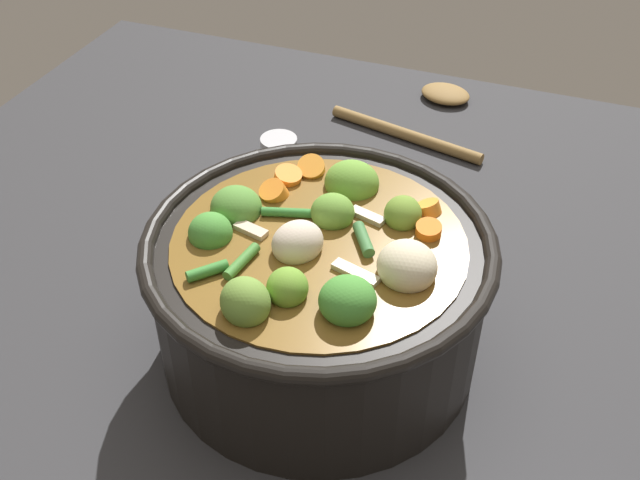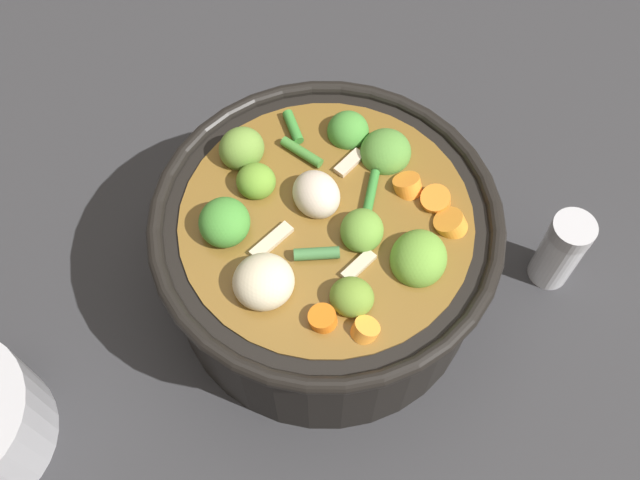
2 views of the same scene
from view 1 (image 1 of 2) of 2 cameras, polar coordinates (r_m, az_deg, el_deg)
The scene contains 4 objects.
ground_plane at distance 0.69m, azimuth -0.07°, elevation -8.03°, with size 1.10×1.10×0.00m, color #2D2D30.
cooking_pot at distance 0.64m, azimuth -0.08°, elevation -3.88°, with size 0.29×0.29×0.15m.
wooden_spoon at distance 1.02m, azimuth 8.28°, elevation 9.57°, with size 0.21×0.18×0.02m.
salt_shaker at distance 0.82m, azimuth -3.02°, elevation 5.00°, with size 0.04×0.04×0.09m.
Camera 1 is at (0.16, -0.43, 0.51)m, focal length 42.73 mm.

